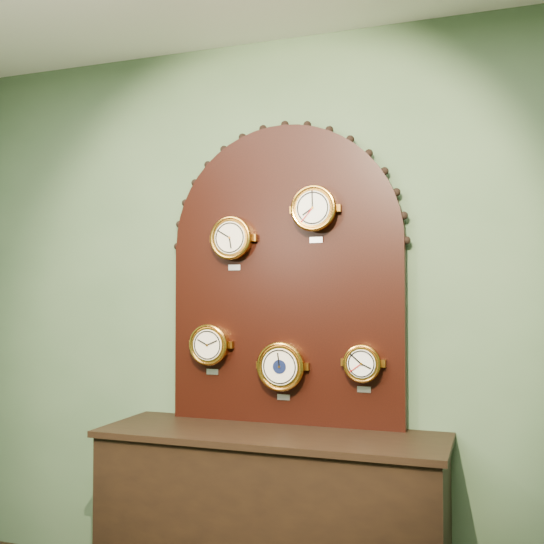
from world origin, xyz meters
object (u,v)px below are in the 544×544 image
at_px(shop_counter, 271,525).
at_px(roman_clock, 232,238).
at_px(barometer, 281,366).
at_px(hygrometer, 210,345).
at_px(arabic_clock, 314,209).
at_px(tide_clock, 363,363).
at_px(display_board, 285,264).

relative_size(shop_counter, roman_clock, 5.84).
distance_m(roman_clock, barometer, 0.69).
height_order(hygrometer, barometer, hygrometer).
bearing_deg(hygrometer, shop_counter, -21.86).
relative_size(shop_counter, barometer, 5.46).
bearing_deg(barometer, arabic_clock, 0.17).
height_order(shop_counter, barometer, barometer).
xyz_separation_m(barometer, tide_clock, (0.40, 0.00, 0.03)).
height_order(roman_clock, hygrometer, roman_clock).
bearing_deg(display_board, barometer, -87.25).
bearing_deg(tide_clock, shop_counter, -159.15).
bearing_deg(roman_clock, barometer, -0.13).
bearing_deg(display_board, hygrometer, -170.20).
xyz_separation_m(roman_clock, barometer, (0.26, -0.00, -0.64)).
xyz_separation_m(roman_clock, tide_clock, (0.67, 0.00, -0.61)).
bearing_deg(arabic_clock, roman_clock, 179.99).
relative_size(display_board, roman_clock, 5.59).
height_order(roman_clock, tide_clock, roman_clock).
distance_m(hygrometer, tide_clock, 0.79).
bearing_deg(arabic_clock, display_board, 158.86).
bearing_deg(tide_clock, hygrometer, -179.94).
height_order(hygrometer, tide_clock, hygrometer).
xyz_separation_m(arabic_clock, barometer, (-0.17, -0.00, -0.77)).
bearing_deg(barometer, roman_clock, 179.87).
bearing_deg(shop_counter, tide_clock, 20.85).
height_order(shop_counter, hygrometer, hygrometer).
height_order(display_board, tide_clock, display_board).
bearing_deg(roman_clock, shop_counter, -30.39).
distance_m(roman_clock, tide_clock, 0.90).
distance_m(arabic_clock, hygrometer, 0.87).
relative_size(arabic_clock, barometer, 0.95).
relative_size(display_board, hygrometer, 5.83).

